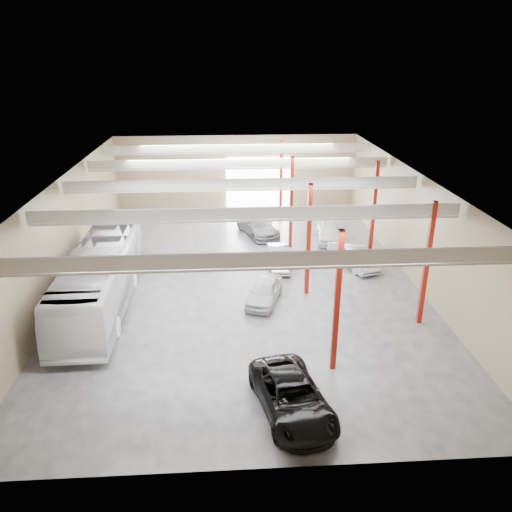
{
  "coord_description": "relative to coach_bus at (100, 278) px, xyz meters",
  "views": [
    {
      "loc": [
        -1.13,
        -29.74,
        14.03
      ],
      "look_at": [
        0.7,
        -1.08,
        2.2
      ],
      "focal_mm": 35.0,
      "sensor_mm": 36.0,
      "label": 1
    }
  ],
  "objects": [
    {
      "name": "car_row_a",
      "position": [
        9.56,
        0.02,
        -1.14
      ],
      "size": [
        2.83,
        4.41,
        1.4
      ],
      "primitive_type": "imported",
      "rotation": [
        0.0,
        0.0,
        -0.31
      ],
      "color": "silver",
      "rests_on": "ground"
    },
    {
      "name": "car_right_far",
      "position": [
        15.51,
        10.22,
        -1.07
      ],
      "size": [
        2.4,
        4.71,
        1.54
      ],
      "primitive_type": "imported",
      "rotation": [
        0.0,
        0.0,
        -0.13
      ],
      "color": "silver",
      "rests_on": "ground"
    },
    {
      "name": "car_row_b",
      "position": [
        10.97,
        5.22,
        -1.14
      ],
      "size": [
        1.68,
        4.33,
        1.41
      ],
      "primitive_type": "imported",
      "rotation": [
        0.0,
        0.0,
        -0.04
      ],
      "color": "#A3A4A8",
      "rests_on": "ground"
    },
    {
      "name": "coach_bus",
      "position": [
        0.0,
        0.0,
        0.0
      ],
      "size": [
        3.29,
        13.25,
        3.68
      ],
      "primitive_type": "imported",
      "rotation": [
        0.0,
        0.0,
        0.02
      ],
      "color": "white",
      "rests_on": "ground"
    },
    {
      "name": "depot_shell",
      "position": [
        8.61,
        3.5,
        3.14
      ],
      "size": [
        22.12,
        32.12,
        7.06
      ],
      "color": "#403F44",
      "rests_on": "ground"
    },
    {
      "name": "car_row_c",
      "position": [
        9.94,
        12.02,
        -1.05
      ],
      "size": [
        3.84,
        5.83,
        1.57
      ],
      "primitive_type": "imported",
      "rotation": [
        0.0,
        0.0,
        0.33
      ],
      "color": "slate",
      "rests_on": "ground"
    },
    {
      "name": "black_sedan",
      "position": [
        9.91,
        -9.98,
        -1.07
      ],
      "size": [
        3.62,
        5.95,
        1.54
      ],
      "primitive_type": "imported",
      "rotation": [
        0.0,
        0.0,
        0.2
      ],
      "color": "black",
      "rests_on": "ground"
    },
    {
      "name": "car_right_near",
      "position": [
        16.27,
        5.02,
        -1.07
      ],
      "size": [
        3.06,
        4.94,
        1.54
      ],
      "primitive_type": "imported",
      "rotation": [
        0.0,
        0.0,
        0.33
      ],
      "color": "silver",
      "rests_on": "ground"
    }
  ]
}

